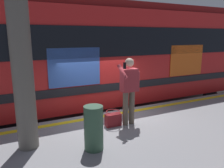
# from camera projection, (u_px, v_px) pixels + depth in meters

# --- Properties ---
(ground_plane) EXTENTS (23.74, 23.74, 0.00)m
(ground_plane) POSITION_uv_depth(u_px,v_px,m) (105.00, 144.00, 6.67)
(ground_plane) COLOR #3D3D3F
(safety_line) EXTENTS (15.51, 0.16, 0.01)m
(safety_line) POSITION_uv_depth(u_px,v_px,m) (109.00, 115.00, 6.18)
(safety_line) COLOR yellow
(safety_line) RESTS_ON platform
(track_rail_near) EXTENTS (20.57, 0.08, 0.16)m
(track_rail_near) POSITION_uv_depth(u_px,v_px,m) (91.00, 127.00, 7.70)
(track_rail_near) COLOR slate
(track_rail_near) RESTS_ON ground
(track_rail_far) EXTENTS (20.57, 0.08, 0.16)m
(track_rail_far) POSITION_uv_depth(u_px,v_px,m) (79.00, 114.00, 8.96)
(track_rail_far) COLOR slate
(track_rail_far) RESTS_ON ground
(train_carriage) EXTENTS (12.09, 2.98, 4.15)m
(train_carriage) POSITION_uv_depth(u_px,v_px,m) (117.00, 52.00, 8.36)
(train_carriage) COLOR red
(train_carriage) RESTS_ON ground
(passenger) EXTENTS (0.57, 0.55, 1.68)m
(passenger) POSITION_uv_depth(u_px,v_px,m) (129.00, 86.00, 5.37)
(passenger) COLOR brown
(passenger) RESTS_ON platform
(handbag) EXTENTS (0.39, 0.36, 0.38)m
(handbag) POSITION_uv_depth(u_px,v_px,m) (113.00, 119.00, 5.43)
(handbag) COLOR maroon
(handbag) RESTS_ON platform
(station_column) EXTENTS (0.39, 0.39, 3.59)m
(station_column) POSITION_uv_depth(u_px,v_px,m) (21.00, 58.00, 4.04)
(station_column) COLOR #59544C
(station_column) RESTS_ON platform
(trash_bin) EXTENTS (0.38, 0.38, 0.89)m
(trash_bin) POSITION_uv_depth(u_px,v_px,m) (94.00, 128.00, 4.25)
(trash_bin) COLOR #2D4C38
(trash_bin) RESTS_ON platform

